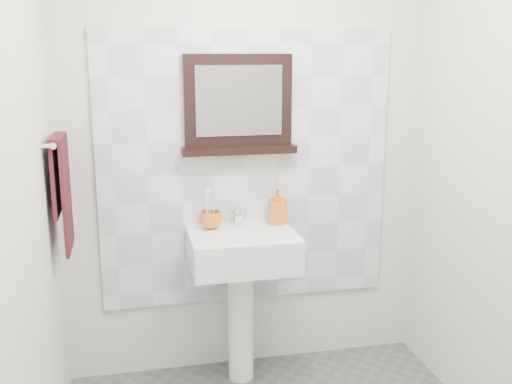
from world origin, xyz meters
TOP-DOWN VIEW (x-y plane):
  - back_wall at (0.00, 1.10)m, footprint 2.00×0.01m
  - front_wall at (0.00, -1.10)m, footprint 2.00×0.01m
  - left_wall at (-1.00, 0.00)m, footprint 0.01×2.20m
  - splashback at (0.00, 1.09)m, footprint 1.60×0.02m
  - pedestal_sink at (-0.07, 0.87)m, footprint 0.55×0.44m
  - toothbrush_cup at (-0.22, 0.98)m, footprint 0.16×0.16m
  - toothbrushes at (-0.22, 0.98)m, footprint 0.05×0.04m
  - soap_dispenser at (0.15, 0.99)m, footprint 0.09×0.09m
  - framed_mirror at (-0.05, 1.06)m, footprint 0.61×0.11m
  - towel_bar at (-0.95, 0.81)m, footprint 0.07×0.40m
  - hand_towel at (-0.94, 0.81)m, footprint 0.06×0.30m

SIDE VIEW (x-z plane):
  - pedestal_sink at x=-0.07m, z-range 0.20..1.16m
  - toothbrush_cup at x=-0.22m, z-range 0.86..0.95m
  - soap_dispenser at x=0.15m, z-range 0.86..1.06m
  - toothbrushes at x=-0.22m, z-range 0.88..1.09m
  - splashback at x=0.00m, z-range 0.40..1.90m
  - hand_towel at x=-0.94m, z-range 0.90..1.45m
  - back_wall at x=0.00m, z-range 0.00..2.50m
  - front_wall at x=0.00m, z-range 0.00..2.50m
  - left_wall at x=-1.00m, z-range 0.00..2.50m
  - towel_bar at x=-0.95m, z-range 1.37..1.40m
  - framed_mirror at x=-0.05m, z-range 1.23..1.75m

